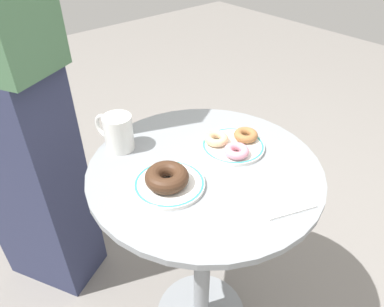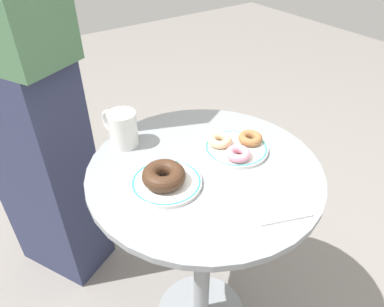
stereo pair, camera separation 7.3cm
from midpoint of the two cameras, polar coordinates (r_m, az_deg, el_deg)
The scene contains 9 objects.
cafe_table at distance 1.11m, azimuth -0.14°, elevation -12.02°, with size 0.62×0.62×0.74m.
plate_left at distance 0.89m, azimuth -6.13°, elevation -4.83°, with size 0.18×0.18×0.01m.
plate_right at distance 1.01m, azimuth 4.52°, elevation 1.19°, with size 0.18×0.18×0.01m.
donut_chocolate at distance 0.86m, azimuth -6.40°, elevation -3.92°, with size 0.11×0.11×0.04m, color #422819.
donut_cinnamon at distance 1.03m, azimuth 6.60°, elevation 2.90°, with size 0.07×0.07×0.02m, color #A36B3D.
donut_glazed at distance 1.01m, azimuth 1.84°, elevation 2.34°, with size 0.07×0.07×0.02m, color #E0B789.
donut_pink_frosted at distance 0.96m, azimuth 4.98°, elevation 0.35°, with size 0.07×0.07×0.02m, color pink.
paper_napkin at distance 0.87m, azimuth 11.29°, elevation -6.47°, with size 0.12×0.13×0.01m, color white.
coffee_mug at distance 1.01m, azimuth -13.91°, elevation 3.27°, with size 0.08×0.12×0.10m.
Camera 1 is at (-0.51, -0.54, 1.33)m, focal length 33.34 mm.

